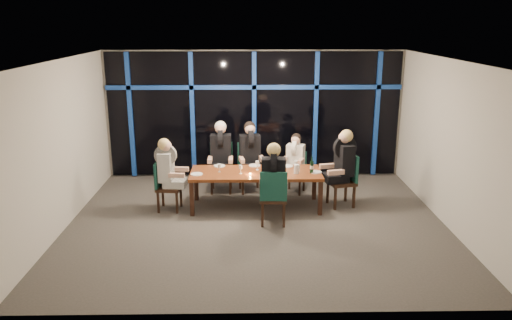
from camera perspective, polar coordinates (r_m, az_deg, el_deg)
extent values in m
plane|color=#534D49|center=(9.44, 0.07, -7.14)|extent=(7.00, 7.00, 0.00)
cube|color=silver|center=(11.89, -0.22, 5.24)|extent=(7.00, 0.04, 3.00)
cube|color=silver|center=(6.10, 0.64, -5.16)|extent=(7.00, 0.04, 3.00)
cube|color=silver|center=(9.56, -21.42, 1.51)|extent=(0.04, 6.00, 3.00)
cube|color=silver|center=(9.68, 21.27, 1.70)|extent=(0.04, 6.00, 3.00)
cube|color=white|center=(8.72, 0.08, 11.33)|extent=(7.00, 6.00, 0.04)
cube|color=black|center=(11.83, -0.21, 5.19)|extent=(6.86, 0.04, 2.94)
cube|color=#133A96|center=(12.09, -14.14, 4.94)|extent=(0.10, 0.10, 2.94)
cube|color=#133A96|center=(11.85, -7.26, 5.08)|extent=(0.10, 0.10, 2.94)
cube|color=#133A96|center=(11.78, -0.21, 5.15)|extent=(0.10, 0.10, 2.94)
cube|color=#133A96|center=(11.89, 6.82, 5.13)|extent=(0.10, 0.10, 2.94)
cube|color=#133A96|center=(12.18, 13.62, 5.05)|extent=(0.10, 0.10, 2.94)
cube|color=#133A96|center=(11.68, -0.21, 8.33)|extent=(6.86, 0.10, 0.10)
cube|color=#FF2D14|center=(12.10, 5.03, 8.49)|extent=(0.60, 0.05, 0.35)
cube|color=brown|center=(9.94, -0.02, -1.52)|extent=(2.60, 1.00, 0.06)
cube|color=#321910|center=(9.70, -7.34, -4.43)|extent=(0.08, 0.08, 0.69)
cube|color=#321910|center=(9.75, 7.35, -4.34)|extent=(0.08, 0.08, 0.69)
cube|color=#321910|center=(10.53, -6.84, -2.78)|extent=(0.08, 0.08, 0.69)
cube|color=#321910|center=(10.57, 6.68, -2.70)|extent=(0.08, 0.08, 0.69)
cube|color=black|center=(10.94, -4.00, -1.14)|extent=(0.50, 0.50, 0.07)
cube|color=#184E41|center=(11.07, -3.97, 0.67)|extent=(0.50, 0.06, 0.55)
cube|color=black|center=(10.84, -5.08, -2.80)|extent=(0.04, 0.04, 0.47)
cube|color=black|center=(10.82, -2.97, -2.79)|extent=(0.04, 0.04, 0.47)
cube|color=black|center=(11.22, -4.94, -2.15)|extent=(0.04, 0.04, 0.47)
cube|color=black|center=(11.20, -2.90, -2.14)|extent=(0.04, 0.04, 0.47)
cube|color=black|center=(10.94, -0.66, -1.13)|extent=(0.56, 0.56, 0.07)
cube|color=#184E41|center=(11.06, -0.85, 0.66)|extent=(0.50, 0.13, 0.55)
cube|color=black|center=(10.80, -1.52, -2.82)|extent=(0.05, 0.05, 0.46)
cube|color=black|center=(10.87, 0.54, -2.71)|extent=(0.05, 0.05, 0.46)
cube|color=black|center=(11.17, -1.82, -2.18)|extent=(0.05, 0.05, 0.46)
cube|color=black|center=(11.23, 0.17, -2.08)|extent=(0.05, 0.05, 0.46)
cube|color=black|center=(10.92, 4.44, -1.63)|extent=(0.54, 0.54, 0.06)
cube|color=#184E41|center=(11.02, 4.74, -0.12)|extent=(0.40, 0.20, 0.46)
cube|color=black|center=(10.88, 3.32, -2.90)|extent=(0.05, 0.05, 0.39)
cube|color=black|center=(10.79, 5.01, -3.10)|extent=(0.05, 0.05, 0.39)
cube|color=black|center=(11.19, 3.84, -2.39)|extent=(0.05, 0.05, 0.39)
cube|color=black|center=(11.10, 5.48, -2.57)|extent=(0.05, 0.05, 0.39)
cube|color=black|center=(10.03, -9.89, -3.14)|extent=(0.50, 0.50, 0.06)
cube|color=#184E41|center=(10.00, -11.11, -1.59)|extent=(0.09, 0.47, 0.51)
cube|color=black|center=(9.91, -9.03, -4.87)|extent=(0.04, 0.04, 0.43)
cube|color=black|center=(10.24, -8.57, -4.14)|extent=(0.04, 0.04, 0.43)
cube|color=black|center=(9.99, -11.11, -4.79)|extent=(0.04, 0.04, 0.43)
cube|color=black|center=(10.33, -10.59, -4.07)|extent=(0.04, 0.04, 0.43)
cube|color=black|center=(10.24, 9.71, -2.51)|extent=(0.60, 0.60, 0.07)
cube|color=#184E41|center=(10.24, 10.93, -0.81)|extent=(0.17, 0.50, 0.56)
cube|color=black|center=(10.43, 8.19, -3.66)|extent=(0.05, 0.05, 0.47)
cube|color=black|center=(10.08, 9.04, -4.39)|extent=(0.05, 0.05, 0.47)
cube|color=black|center=(10.58, 10.21, -3.47)|extent=(0.05, 0.05, 0.47)
cube|color=black|center=(10.24, 11.12, -4.18)|extent=(0.05, 0.05, 0.47)
cube|color=black|center=(9.25, 1.99, -4.37)|extent=(0.52, 0.52, 0.07)
cube|color=#184E41|center=(8.94, 2.01, -3.08)|extent=(0.49, 0.08, 0.55)
cube|color=black|center=(9.53, 3.16, -5.45)|extent=(0.05, 0.05, 0.46)
cube|color=black|center=(9.52, 0.78, -5.44)|extent=(0.05, 0.05, 0.46)
cube|color=black|center=(9.16, 3.22, -6.35)|extent=(0.05, 0.05, 0.46)
cube|color=black|center=(9.16, 0.74, -6.33)|extent=(0.05, 0.05, 0.46)
cube|color=black|center=(10.78, -4.05, -0.78)|extent=(0.40, 0.47, 0.16)
cube|color=black|center=(10.85, -4.04, 1.33)|extent=(0.44, 0.27, 0.62)
cylinder|color=black|center=(10.80, -4.06, 2.59)|extent=(0.11, 0.47, 0.47)
sphere|color=tan|center=(10.73, -4.09, 3.60)|extent=(0.23, 0.23, 0.23)
sphere|color=silver|center=(10.77, -4.08, 3.82)|extent=(0.25, 0.25, 0.25)
cube|color=tan|center=(10.66, -5.28, 0.03)|extent=(0.09, 0.33, 0.09)
cube|color=tan|center=(10.63, -2.90, 0.04)|extent=(0.09, 0.33, 0.09)
cube|color=black|center=(10.78, -0.55, -0.78)|extent=(0.46, 0.52, 0.15)
cube|color=black|center=(10.85, -0.71, 1.32)|extent=(0.47, 0.33, 0.61)
cylinder|color=black|center=(10.79, -0.71, 2.56)|extent=(0.18, 0.47, 0.46)
sphere|color=tan|center=(10.73, -0.70, 3.56)|extent=(0.23, 0.23, 0.23)
sphere|color=black|center=(10.76, -0.74, 3.78)|extent=(0.25, 0.25, 0.25)
cube|color=tan|center=(10.61, -1.64, 0.02)|extent=(0.14, 0.34, 0.09)
cube|color=tan|center=(10.68, 0.68, 0.13)|extent=(0.14, 0.34, 0.09)
cube|color=white|center=(10.79, 4.28, -1.33)|extent=(0.45, 0.48, 0.13)
cube|color=white|center=(10.84, 4.54, 0.43)|extent=(0.43, 0.34, 0.52)
cylinder|color=white|center=(10.79, 4.56, 1.48)|extent=(0.23, 0.40, 0.39)
sphere|color=tan|center=(10.73, 4.55, 2.32)|extent=(0.19, 0.19, 0.19)
sphere|color=black|center=(10.76, 4.61, 2.50)|extent=(0.21, 0.21, 0.21)
cube|color=tan|center=(10.70, 3.25, 0.09)|extent=(0.17, 0.29, 0.07)
cube|color=tan|center=(10.60, 5.16, -0.10)|extent=(0.17, 0.29, 0.07)
cube|color=black|center=(9.97, -9.23, -2.60)|extent=(0.46, 0.41, 0.14)
cube|color=black|center=(9.91, -10.24, -0.71)|extent=(0.28, 0.43, 0.58)
cylinder|color=black|center=(9.85, -10.30, 0.55)|extent=(0.44, 0.14, 0.43)
sphere|color=tan|center=(9.80, -10.24, 1.60)|extent=(0.22, 0.22, 0.22)
sphere|color=tan|center=(9.80, -10.48, 1.78)|extent=(0.24, 0.24, 0.24)
cube|color=tan|center=(9.70, -9.08, -1.73)|extent=(0.31, 0.11, 0.08)
cube|color=tan|center=(10.08, -8.57, -1.03)|extent=(0.31, 0.11, 0.08)
cube|color=black|center=(10.16, 9.05, -1.98)|extent=(0.55, 0.50, 0.16)
cube|color=black|center=(10.12, 10.07, 0.09)|extent=(0.36, 0.49, 0.62)
cylinder|color=black|center=(10.06, 10.13, 1.43)|extent=(0.48, 0.21, 0.47)
sphere|color=tan|center=(10.00, 10.07, 2.54)|extent=(0.23, 0.23, 0.23)
sphere|color=tan|center=(10.01, 10.31, 2.73)|extent=(0.26, 0.26, 0.26)
cube|color=tan|center=(10.27, 8.15, -0.68)|extent=(0.35, 0.16, 0.09)
cube|color=tan|center=(9.87, 9.11, -1.39)|extent=(0.35, 0.16, 0.09)
cube|color=black|center=(9.33, 1.99, -3.46)|extent=(0.42, 0.48, 0.15)
cube|color=black|center=(9.05, 2.02, -1.67)|extent=(0.45, 0.28, 0.61)
cylinder|color=black|center=(8.98, 2.03, -0.21)|extent=(0.13, 0.46, 0.46)
sphere|color=tan|center=(8.95, 2.04, 1.05)|extent=(0.23, 0.23, 0.23)
sphere|color=tan|center=(8.90, 2.05, 1.18)|extent=(0.25, 0.25, 0.25)
cube|color=tan|center=(9.36, 3.34, -2.19)|extent=(0.10, 0.33, 0.09)
cube|color=tan|center=(9.36, 0.66, -2.17)|extent=(0.10, 0.33, 0.09)
cylinder|color=white|center=(10.33, -4.19, -0.67)|extent=(0.24, 0.24, 0.01)
cylinder|color=white|center=(10.33, -0.16, -0.62)|extent=(0.24, 0.24, 0.01)
cylinder|color=white|center=(10.31, 3.60, -0.70)|extent=(0.24, 0.24, 0.01)
cylinder|color=white|center=(9.83, -6.79, -1.61)|extent=(0.24, 0.24, 0.01)
cylinder|color=white|center=(9.96, 6.82, -1.37)|extent=(0.24, 0.24, 0.01)
cylinder|color=white|center=(9.69, 1.99, -1.76)|extent=(0.24, 0.24, 0.01)
cylinder|color=black|center=(9.88, 6.38, -0.81)|extent=(0.07, 0.07, 0.24)
cylinder|color=black|center=(9.83, 6.41, 0.13)|extent=(0.03, 0.03, 0.09)
cylinder|color=silver|center=(9.88, 6.38, -0.81)|extent=(0.08, 0.08, 0.07)
cylinder|color=white|center=(9.83, 4.65, -1.04)|extent=(0.10, 0.10, 0.18)
cylinder|color=white|center=(9.83, 4.97, -0.94)|extent=(0.01, 0.01, 0.13)
cylinder|color=#FDAC4C|center=(9.75, -0.67, -1.60)|extent=(0.04, 0.04, 0.03)
cylinder|color=silver|center=(9.82, -1.76, -1.55)|extent=(0.06, 0.06, 0.01)
cylinder|color=silver|center=(9.80, -1.76, -1.26)|extent=(0.01, 0.01, 0.10)
cylinder|color=silver|center=(9.78, -1.77, -0.79)|extent=(0.07, 0.07, 0.07)
cylinder|color=white|center=(10.06, 0.15, -1.11)|extent=(0.07, 0.07, 0.01)
cylinder|color=white|center=(10.04, 0.15, -0.80)|extent=(0.01, 0.01, 0.11)
cylinder|color=white|center=(10.02, 0.15, -0.31)|extent=(0.07, 0.07, 0.07)
cylinder|color=silver|center=(9.89, 2.67, -1.43)|extent=(0.06, 0.06, 0.01)
cylinder|color=silver|center=(9.88, 2.67, -1.14)|extent=(0.01, 0.01, 0.10)
cylinder|color=silver|center=(9.85, 2.68, -0.68)|extent=(0.07, 0.07, 0.07)
cylinder|color=silver|center=(9.95, -4.21, -1.35)|extent=(0.06, 0.06, 0.01)
cylinder|color=silver|center=(9.93, -4.21, -1.08)|extent=(0.01, 0.01, 0.09)
cylinder|color=silver|center=(9.91, -4.22, -0.64)|extent=(0.06, 0.06, 0.07)
cylinder|color=silver|center=(10.14, 4.57, -1.03)|extent=(0.06, 0.06, 0.01)
cylinder|color=silver|center=(10.12, 4.58, -0.74)|extent=(0.01, 0.01, 0.10)
cylinder|color=silver|center=(10.10, 4.59, -0.27)|extent=(0.07, 0.07, 0.07)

